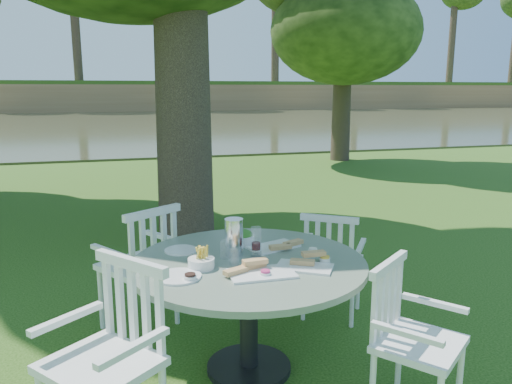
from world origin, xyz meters
TOP-DOWN VIEW (x-y plane):
  - ground at (0.00, 0.00)m, footprint 140.00×140.00m
  - table at (-0.54, -1.49)m, footprint 1.50×1.50m
  - chair_ne at (0.29, -0.94)m, footprint 0.61×0.60m
  - chair_nw at (-1.14, -0.72)m, footprint 0.67×0.66m
  - chair_sw at (-1.37, -2.01)m, footprint 0.68×0.69m
  - chair_se at (0.18, -2.18)m, footprint 0.62×0.62m
  - tableware at (-0.59, -1.43)m, footprint 1.10×0.85m
  - river at (0.00, 23.00)m, footprint 100.00×28.00m
  - far_bank at (0.28, 41.12)m, footprint 100.00×18.00m

SIDE VIEW (x-z plane):
  - ground at x=0.00m, z-range 0.00..0.00m
  - river at x=0.00m, z-range -0.06..0.06m
  - chair_ne at x=0.29m, z-range 0.08..0.97m
  - chair_se at x=0.18m, z-range 0.08..0.98m
  - chair_nw at x=-1.14m, z-range 0.09..1.07m
  - chair_sw at x=-1.37m, z-range 0.09..1.09m
  - table at x=-0.54m, z-range 0.25..1.02m
  - tableware at x=-0.59m, z-range 0.70..0.94m
  - far_bank at x=0.28m, z-range -0.35..14.85m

